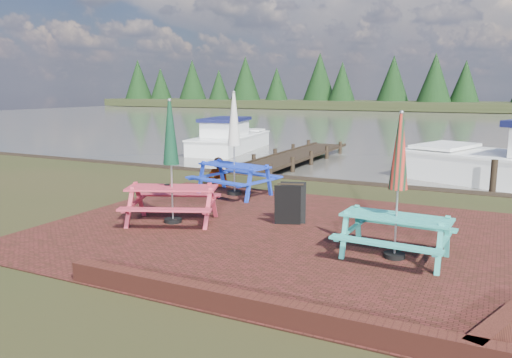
{
  "coord_description": "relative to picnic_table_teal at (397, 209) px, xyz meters",
  "views": [
    {
      "loc": [
        4.09,
        -7.86,
        2.86
      ],
      "look_at": [
        -0.43,
        1.33,
        1.0
      ],
      "focal_mm": 35.0,
      "sensor_mm": 36.0,
      "label": 1
    }
  ],
  "objects": [
    {
      "name": "picnic_table_blue",
      "position": [
        -4.93,
        3.34,
        0.1
      ],
      "size": [
        2.35,
        2.18,
        2.77
      ],
      "rotation": [
        0.0,
        0.0,
        -0.23
      ],
      "color": "#1834B9",
      "rests_on": "ground"
    },
    {
      "name": "person",
      "position": [
        -5.95,
        4.22,
        -0.01
      ],
      "size": [
        0.72,
        0.59,
        1.72
      ],
      "primitive_type": "imported",
      "rotation": [
        0.0,
        0.0,
        3.46
      ],
      "color": "gray",
      "rests_on": "ground"
    },
    {
      "name": "water",
      "position": [
        -2.62,
        36.53,
        -0.87
      ],
      "size": [
        120.0,
        60.0,
        0.02
      ],
      "primitive_type": "cube",
      "color": "#424038",
      "rests_on": "ground"
    },
    {
      "name": "ground",
      "position": [
        -2.62,
        -0.47,
        -0.87
      ],
      "size": [
        120.0,
        120.0,
        0.0
      ],
      "primitive_type": "plane",
      "color": "black",
      "rests_on": "ground"
    },
    {
      "name": "picnic_table_teal",
      "position": [
        0.0,
        0.0,
        0.0
      ],
      "size": [
        1.88,
        1.69,
        2.48
      ],
      "rotation": [
        0.0,
        0.0,
        -0.06
      ],
      "color": "teal",
      "rests_on": "ground"
    },
    {
      "name": "boat_jetty",
      "position": [
        -10.58,
        13.21,
        -0.52
      ],
      "size": [
        3.03,
        6.56,
        1.83
      ],
      "rotation": [
        0.0,
        0.0,
        0.14
      ],
      "color": "white",
      "rests_on": "ground"
    },
    {
      "name": "jetty",
      "position": [
        -6.12,
        10.81,
        -0.75
      ],
      "size": [
        1.76,
        9.08,
        1.0
      ],
      "color": "black",
      "rests_on": "ground"
    },
    {
      "name": "paving",
      "position": [
        -2.62,
        0.53,
        -0.86
      ],
      "size": [
        9.0,
        7.5,
        0.02
      ],
      "primitive_type": "cube",
      "color": "#361911",
      "rests_on": "ground"
    },
    {
      "name": "chalkboard",
      "position": [
        -2.42,
        1.23,
        -0.41
      ],
      "size": [
        0.59,
        0.69,
        0.89
      ],
      "rotation": [
        0.0,
        0.0,
        0.34
      ],
      "color": "black",
      "rests_on": "ground"
    },
    {
      "name": "picnic_table_red",
      "position": [
        -4.73,
        0.22,
        0.05
      ],
      "size": [
        2.39,
        2.28,
        2.63
      ],
      "rotation": [
        0.0,
        0.0,
        0.4
      ],
      "color": "#B52E3F",
      "rests_on": "ground"
    },
    {
      "name": "far_treeline",
      "position": [
        -2.62,
        65.53,
        2.41
      ],
      "size": [
        120.0,
        10.0,
        8.1
      ],
      "color": "black",
      "rests_on": "ground"
    },
    {
      "name": "brick_wall",
      "position": [
        -0.48,
        -2.89,
        -0.72
      ],
      "size": [
        6.21,
        1.79,
        0.3
      ],
      "color": "#4C1E16",
      "rests_on": "ground"
    }
  ]
}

